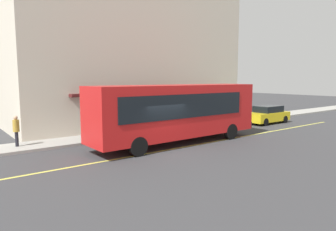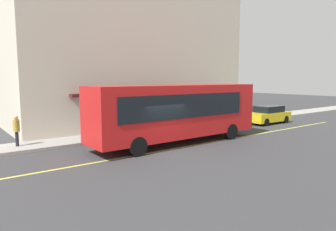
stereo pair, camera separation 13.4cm
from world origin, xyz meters
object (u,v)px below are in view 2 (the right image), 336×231
Objects in this scene: bus at (178,111)px; pedestrian_at_corner at (16,128)px; traffic_light at (196,96)px; car_yellow at (268,115)px.

bus reaches higher than pedestrian_at_corner.
traffic_light is 7.25m from car_yellow.
bus is 2.59× the size of car_yellow.
traffic_light is at bearing -2.99° from pedestrian_at_corner.
pedestrian_at_corner reaches higher than car_yellow.
bus is 11.63m from car_yellow.
bus reaches higher than traffic_light.
bus is 6.53× the size of pedestrian_at_corner.
traffic_light is (4.68, 3.57, 0.55)m from bus.
bus reaches higher than car_yellow.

